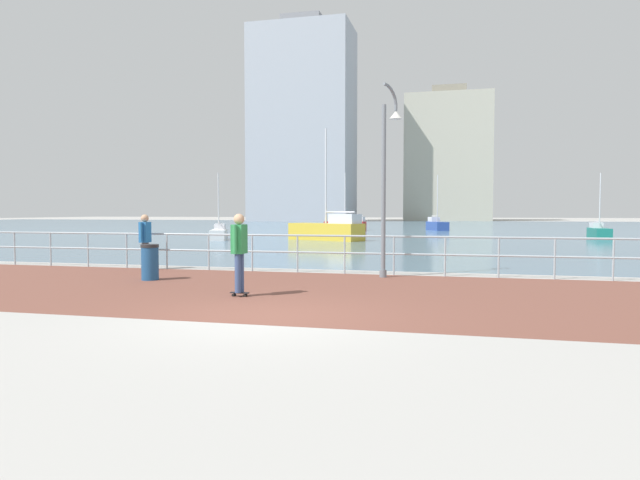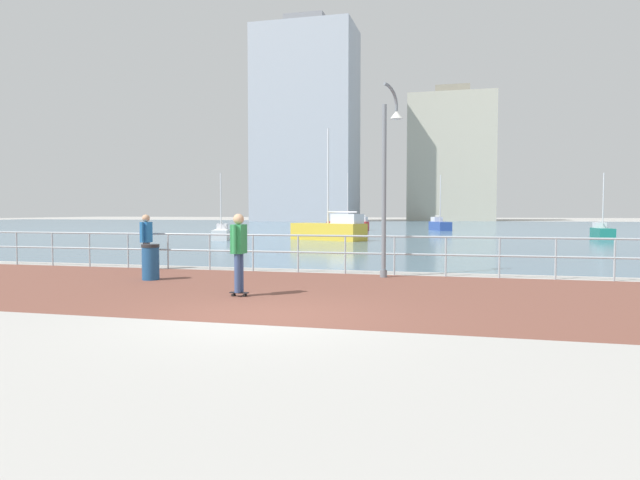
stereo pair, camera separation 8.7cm
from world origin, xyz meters
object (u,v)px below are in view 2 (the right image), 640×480
object	(u,v)px
lamppost	(388,170)
sailboat_navy	(602,232)
sailboat_teal	(349,225)
sailboat_red	(330,230)
sailboat_blue	(440,225)
skateboarder	(239,247)
trash_bin	(151,262)
bystander	(146,237)
sailboat_ivory	(221,233)

from	to	relation	value
lamppost	sailboat_navy	xyz separation A→B (m)	(10.79, 25.79, -2.47)
sailboat_teal	sailboat_red	xyz separation A→B (m)	(2.51, -18.13, 0.14)
lamppost	sailboat_blue	bearing A→B (deg)	90.52
sailboat_teal	sailboat_navy	xyz separation A→B (m)	(19.29, -10.84, -0.10)
skateboarder	lamppost	bearing A→B (deg)	59.73
lamppost	trash_bin	world-z (taller)	lamppost
bystander	sailboat_red	xyz separation A→B (m)	(1.41, 18.39, -0.34)
sailboat_teal	sailboat_blue	bearing A→B (deg)	16.34
sailboat_red	sailboat_blue	bearing A→B (deg)	74.64
skateboarder	sailboat_red	world-z (taller)	sailboat_red
sailboat_red	sailboat_navy	bearing A→B (deg)	23.49
skateboarder	sailboat_navy	world-z (taller)	sailboat_navy
sailboat_red	skateboarder	bearing A→B (deg)	-81.38
trash_bin	sailboat_teal	size ratio (longest dim) A/B	0.17
trash_bin	sailboat_navy	bearing A→B (deg)	59.26
lamppost	sailboat_navy	world-z (taller)	lamppost
sailboat_blue	sailboat_teal	xyz separation A→B (m)	(-8.14, -2.39, 0.02)
trash_bin	sailboat_red	world-z (taller)	sailboat_red
sailboat_blue	sailboat_navy	size ratio (longest dim) A/B	1.20
sailboat_ivory	sailboat_red	size ratio (longest dim) A/B	0.61
sailboat_blue	skateboarder	bearing A→B (deg)	-92.88
sailboat_blue	bystander	bearing A→B (deg)	-100.26
sailboat_navy	sailboat_teal	bearing A→B (deg)	150.66
skateboarder	sailboat_teal	world-z (taller)	sailboat_teal
sailboat_ivory	sailboat_teal	distance (m)	19.71
skateboarder	sailboat_navy	xyz separation A→B (m)	(13.32, 30.12, -0.63)
lamppost	sailboat_red	size ratio (longest dim) A/B	0.77
lamppost	sailboat_blue	distance (m)	39.09
bystander	sailboat_teal	size ratio (longest dim) A/B	0.32
skateboarder	sailboat_ivory	bearing A→B (deg)	115.11
lamppost	sailboat_teal	world-z (taller)	sailboat_teal
sailboat_ivory	lamppost	bearing A→B (deg)	-53.83
sailboat_ivory	sailboat_blue	world-z (taller)	sailboat_blue
bystander	skateboarder	bearing A→B (deg)	-42.33
sailboat_navy	sailboat_red	size ratio (longest dim) A/B	0.63
lamppost	skateboarder	size ratio (longest dim) A/B	3.01
sailboat_navy	sailboat_red	distance (m)	18.30
sailboat_teal	sailboat_navy	world-z (taller)	sailboat_teal
skateboarder	trash_bin	bearing A→B (deg)	147.64
lamppost	trash_bin	distance (m)	6.72
sailboat_teal	sailboat_red	distance (m)	18.30
trash_bin	sailboat_teal	distance (m)	38.94
lamppost	skateboarder	world-z (taller)	lamppost
skateboarder	sailboat_ivory	size ratio (longest dim) A/B	0.42
skateboarder	sailboat_teal	bearing A→B (deg)	98.28
sailboat_navy	sailboat_red	world-z (taller)	sailboat_red
bystander	sailboat_ivory	size ratio (longest dim) A/B	0.41
bystander	trash_bin	distance (m)	2.83
sailboat_ivory	sailboat_blue	size ratio (longest dim) A/B	0.80
sailboat_ivory	sailboat_navy	size ratio (longest dim) A/B	0.96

